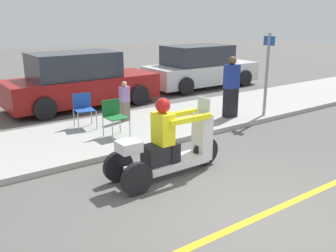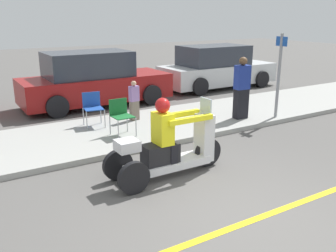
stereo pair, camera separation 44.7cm
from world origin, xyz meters
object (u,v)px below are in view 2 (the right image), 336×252
folding_chair_curbside (121,113)px  parked_car_lot_center (94,81)px  spectator_far_back (242,89)px  parked_car_lot_right (216,68)px  spectator_mid_group (134,101)px  folding_chair_set_back (93,105)px  street_sign (279,73)px  motorcycle_trike (168,149)px

folding_chair_curbside → parked_car_lot_center: size_ratio=0.18×
spectator_far_back → parked_car_lot_right: 4.96m
spectator_mid_group → spectator_far_back: (2.48, -1.33, 0.28)m
spectator_mid_group → folding_chair_set_back: (-1.10, 0.09, 0.01)m
folding_chair_set_back → parked_car_lot_center: size_ratio=0.18×
spectator_mid_group → street_sign: bearing=-27.2°
folding_chair_curbside → parked_car_lot_right: bearing=33.6°
parked_car_lot_center → street_sign: street_sign is taller
spectator_mid_group → parked_car_lot_right: size_ratio=0.22×
folding_chair_set_back → street_sign: street_sign is taller
folding_chair_set_back → street_sign: size_ratio=0.37×
folding_chair_curbside → parked_car_lot_right: (5.85, 3.89, 0.14)m
folding_chair_curbside → folding_chair_set_back: bearing=104.9°
spectator_far_back → folding_chair_set_back: 3.86m
motorcycle_trike → spectator_far_back: (3.43, 1.94, 0.38)m
motorcycle_trike → street_sign: street_sign is taller
motorcycle_trike → street_sign: (4.33, 1.53, 0.80)m
folding_chair_curbside → parked_car_lot_center: (0.70, 3.54, 0.16)m
parked_car_lot_center → parked_car_lot_right: size_ratio=1.00×
parked_car_lot_center → motorcycle_trike: bearing=-98.1°
folding_chair_curbside → street_sign: (4.20, -0.77, 0.69)m
spectator_far_back → parked_car_lot_center: size_ratio=0.35×
motorcycle_trike → spectator_mid_group: motorcycle_trike is taller
spectator_far_back → folding_chair_curbside: size_ratio=1.97×
spectator_far_back → parked_car_lot_center: (-2.60, 3.90, -0.11)m
parked_car_lot_center → street_sign: size_ratio=2.10×
folding_chair_set_back → spectator_mid_group: bearing=-4.4°
spectator_mid_group → parked_car_lot_right: parked_car_lot_right is taller
spectator_far_back → parked_car_lot_center: spectator_far_back is taller
parked_car_lot_center → parked_car_lot_right: 5.16m
folding_chair_set_back → parked_car_lot_center: bearing=68.5°
spectator_mid_group → street_sign: street_sign is taller
street_sign → spectator_mid_group: bearing=152.8°
spectator_far_back → parked_car_lot_right: size_ratio=0.35×
folding_chair_curbside → motorcycle_trike: bearing=-93.2°
parked_car_lot_right → parked_car_lot_center: bearing=-176.1°
motorcycle_trike → folding_chair_set_back: 3.35m
spectator_mid_group → folding_chair_set_back: 1.10m
spectator_mid_group → parked_car_lot_center: 2.59m
motorcycle_trike → folding_chair_set_back: motorcycle_trike is taller
spectator_far_back → street_sign: 1.07m
folding_chair_set_back → street_sign: (4.48, -1.82, 0.69)m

